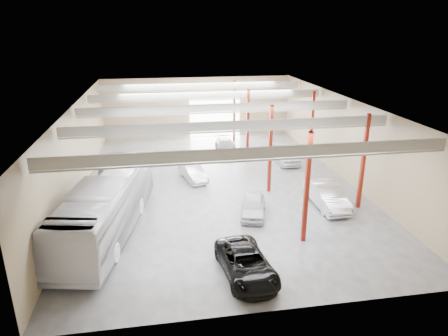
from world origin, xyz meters
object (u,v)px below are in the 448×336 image
object	(u,v)px
car_row_b	(193,173)
black_sedan	(246,263)
coach_bus	(107,205)
car_row_c	(226,146)
car_right_far	(285,154)
car_row_a	(253,206)
car_right_near	(327,195)

from	to	relation	value
car_row_b	black_sedan	bearing A→B (deg)	-99.05
coach_bus	black_sedan	size ratio (longest dim) A/B	2.55
car_row_b	car_row_c	xyz separation A→B (m)	(4.22, 7.50, -0.01)
car_row_b	car_right_far	xyz separation A→B (m)	(9.34, 3.40, 0.17)
car_row_c	car_row_a	bearing A→B (deg)	-95.93
car_row_b	car_right_far	bearing A→B (deg)	5.03
black_sedan	car_row_a	xyz separation A→B (m)	(2.07, 7.00, -0.03)
car_row_c	car_right_near	world-z (taller)	car_right_near
car_row_a	car_row_b	world-z (taller)	car_row_a
car_right_near	car_right_far	distance (m)	10.35
car_right_near	black_sedan	bearing A→B (deg)	-136.26
black_sedan	car_right_far	distance (m)	19.54
car_right_near	car_row_b	bearing A→B (deg)	142.47
coach_bus	car_right_near	xyz separation A→B (m)	(15.44, 1.30, -1.01)
car_row_a	car_row_b	distance (m)	8.31
coach_bus	car_row_c	xyz separation A→B (m)	(10.42, 15.75, -1.21)
car_row_a	car_right_near	world-z (taller)	car_right_near
car_row_c	car_right_near	xyz separation A→B (m)	(5.02, -14.46, 0.20)
car_row_a	car_row_c	size ratio (longest dim) A/B	0.90
car_row_a	car_row_c	bearing A→B (deg)	103.66
car_row_a	black_sedan	bearing A→B (deg)	-90.39
car_row_a	car_right_far	bearing A→B (deg)	78.21
coach_bus	car_right_far	world-z (taller)	coach_bus
car_row_b	car_row_c	bearing A→B (deg)	45.72
coach_bus	car_right_far	distance (m)	19.46
car_row_c	car_right_far	size ratio (longest dim) A/B	0.92
car_row_c	coach_bus	bearing A→B (deg)	-126.96
black_sedan	car_row_b	distance (m)	14.58
black_sedan	car_row_c	bearing A→B (deg)	77.12
coach_bus	car_row_a	xyz separation A→B (m)	(9.78, 0.75, -1.17)
car_row_a	car_right_near	size ratio (longest dim) A/B	0.79
car_row_c	black_sedan	bearing A→B (deg)	-100.52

